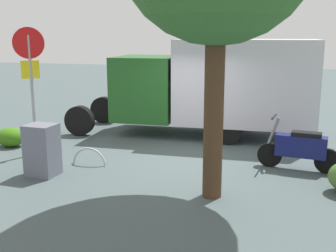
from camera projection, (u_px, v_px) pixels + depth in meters
ground_plane at (181, 161)px, 10.05m from camera, size 60.00×60.00×0.00m
box_truck_near at (213, 83)px, 12.26m from camera, size 7.33×2.41×2.86m
motorcycle at (300, 148)px, 9.25m from camera, size 1.81×0.59×1.20m
stop_sign at (31, 71)px, 10.13m from camera, size 0.71×0.33×3.18m
utility_cabinet at (42, 150)px, 8.90m from camera, size 0.65×0.58×1.12m
bike_rack_hoop at (90, 165)px, 9.73m from camera, size 0.85×0.05×0.85m
shrub_mid_verge at (10, 137)px, 11.26m from camera, size 0.78×0.64×0.53m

